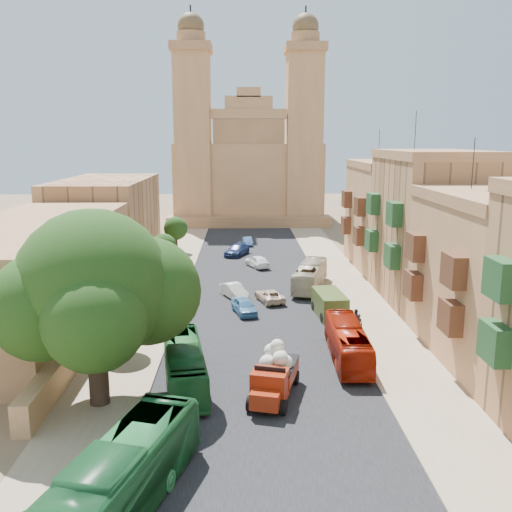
{
  "coord_description": "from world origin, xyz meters",
  "views": [
    {
      "loc": [
        -1.4,
        -26.4,
        14.8
      ],
      "look_at": [
        0.0,
        26.0,
        4.0
      ],
      "focal_mm": 40.0,
      "sensor_mm": 36.0,
      "label": 1
    }
  ],
  "objects_px": {
    "olive_pickup": "(330,304)",
    "car_cream": "(269,296)",
    "car_white_a": "(234,291)",
    "car_white_b": "(257,261)",
    "ficus_tree": "(95,291)",
    "bus_cream_east": "(310,276)",
    "car_blue_a": "(244,306)",
    "church": "(248,168)",
    "pedestrian_a": "(358,325)",
    "street_tree_a": "(118,305)",
    "street_tree_b": "(146,267)",
    "bus_green_north": "(184,365)",
    "car_blue_b": "(247,241)",
    "car_dkblue": "(237,250)",
    "pedestrian_c": "(356,321)",
    "street_tree_c": "(164,247)",
    "bus_green_south": "(118,482)",
    "street_tree_d": "(176,229)",
    "bus_red_east": "(348,343)",
    "red_truck": "(274,374)"
  },
  "relations": [
    {
      "from": "street_tree_d",
      "to": "red_truck",
      "type": "height_order",
      "value": "street_tree_d"
    },
    {
      "from": "bus_green_south",
      "to": "pedestrian_c",
      "type": "bearing_deg",
      "value": 74.64
    },
    {
      "from": "ficus_tree",
      "to": "bus_cream_east",
      "type": "height_order",
      "value": "ficus_tree"
    },
    {
      "from": "car_blue_b",
      "to": "car_blue_a",
      "type": "bearing_deg",
      "value": -97.6
    },
    {
      "from": "olive_pickup",
      "to": "car_cream",
      "type": "relative_size",
      "value": 1.22
    },
    {
      "from": "olive_pickup",
      "to": "car_dkblue",
      "type": "relative_size",
      "value": 1.03
    },
    {
      "from": "olive_pickup",
      "to": "ficus_tree",
      "type": "bearing_deg",
      "value": -134.1
    },
    {
      "from": "street_tree_c",
      "to": "car_blue_a",
      "type": "distance_m",
      "value": 17.8
    },
    {
      "from": "street_tree_c",
      "to": "pedestrian_a",
      "type": "xyz_separation_m",
      "value": [
        17.5,
        -21.15,
        -2.13
      ]
    },
    {
      "from": "bus_green_south",
      "to": "pedestrian_c",
      "type": "relative_size",
      "value": 5.92
    },
    {
      "from": "street_tree_c",
      "to": "bus_green_south",
      "type": "relative_size",
      "value": 0.41
    },
    {
      "from": "street_tree_b",
      "to": "street_tree_d",
      "type": "relative_size",
      "value": 1.08
    },
    {
      "from": "church",
      "to": "bus_green_south",
      "type": "bearing_deg",
      "value": -94.24
    },
    {
      "from": "bus_cream_east",
      "to": "car_dkblue",
      "type": "relative_size",
      "value": 1.9
    },
    {
      "from": "bus_cream_east",
      "to": "pedestrian_a",
      "type": "distance_m",
      "value": 14.28
    },
    {
      "from": "street_tree_a",
      "to": "pedestrian_c",
      "type": "distance_m",
      "value": 18.07
    },
    {
      "from": "church",
      "to": "car_blue_a",
      "type": "xyz_separation_m",
      "value": [
        -1.16,
        -57.88,
        -8.84
      ]
    },
    {
      "from": "ficus_tree",
      "to": "street_tree_d",
      "type": "height_order",
      "value": "ficus_tree"
    },
    {
      "from": "street_tree_a",
      "to": "olive_pickup",
      "type": "bearing_deg",
      "value": 26.42
    },
    {
      "from": "olive_pickup",
      "to": "car_blue_a",
      "type": "relative_size",
      "value": 1.28
    },
    {
      "from": "olive_pickup",
      "to": "car_blue_b",
      "type": "height_order",
      "value": "olive_pickup"
    },
    {
      "from": "church",
      "to": "pedestrian_c",
      "type": "relative_size",
      "value": 19.31
    },
    {
      "from": "car_cream",
      "to": "car_dkblue",
      "type": "relative_size",
      "value": 0.84
    },
    {
      "from": "street_tree_b",
      "to": "bus_red_east",
      "type": "height_order",
      "value": "street_tree_b"
    },
    {
      "from": "pedestrian_a",
      "to": "bus_green_north",
      "type": "bearing_deg",
      "value": 48.28
    },
    {
      "from": "bus_cream_east",
      "to": "street_tree_b",
      "type": "bearing_deg",
      "value": 33.73
    },
    {
      "from": "street_tree_b",
      "to": "car_dkblue",
      "type": "bearing_deg",
      "value": 69.69
    },
    {
      "from": "red_truck",
      "to": "bus_green_north",
      "type": "relative_size",
      "value": 0.62
    },
    {
      "from": "bus_green_south",
      "to": "car_blue_a",
      "type": "height_order",
      "value": "bus_green_south"
    },
    {
      "from": "car_blue_b",
      "to": "pedestrian_c",
      "type": "distance_m",
      "value": 38.08
    },
    {
      "from": "street_tree_a",
      "to": "car_cream",
      "type": "distance_m",
      "value": 16.95
    },
    {
      "from": "street_tree_c",
      "to": "car_dkblue",
      "type": "bearing_deg",
      "value": 50.57
    },
    {
      "from": "street_tree_d",
      "to": "car_white_a",
      "type": "height_order",
      "value": "street_tree_d"
    },
    {
      "from": "car_dkblue",
      "to": "pedestrian_a",
      "type": "height_order",
      "value": "pedestrian_a"
    },
    {
      "from": "red_truck",
      "to": "pedestrian_a",
      "type": "bearing_deg",
      "value": 55.67
    },
    {
      "from": "street_tree_c",
      "to": "car_white_a",
      "type": "xyz_separation_m",
      "value": [
        7.93,
        -10.2,
        -2.35
      ]
    },
    {
      "from": "ficus_tree",
      "to": "car_white_a",
      "type": "height_order",
      "value": "ficus_tree"
    },
    {
      "from": "car_cream",
      "to": "pedestrian_a",
      "type": "distance_m",
      "value": 11.44
    },
    {
      "from": "ficus_tree",
      "to": "pedestrian_c",
      "type": "xyz_separation_m",
      "value": [
        16.9,
        11.74,
        -5.66
      ]
    },
    {
      "from": "ficus_tree",
      "to": "pedestrian_a",
      "type": "height_order",
      "value": "ficus_tree"
    },
    {
      "from": "car_white_a",
      "to": "car_white_b",
      "type": "distance_m",
      "value": 13.29
    },
    {
      "from": "church",
      "to": "street_tree_c",
      "type": "relative_size",
      "value": 8.02
    },
    {
      "from": "street_tree_a",
      "to": "street_tree_b",
      "type": "relative_size",
      "value": 0.98
    },
    {
      "from": "bus_cream_east",
      "to": "ficus_tree",
      "type": "bearing_deg",
      "value": 75.08
    },
    {
      "from": "street_tree_a",
      "to": "car_white_a",
      "type": "xyz_separation_m",
      "value": [
        7.93,
        13.8,
        -2.74
      ]
    },
    {
      "from": "street_tree_d",
      "to": "bus_red_east",
      "type": "distance_m",
      "value": 41.17
    },
    {
      "from": "church",
      "to": "car_cream",
      "type": "distance_m",
      "value": 54.96
    },
    {
      "from": "street_tree_d",
      "to": "bus_green_north",
      "type": "relative_size",
      "value": 0.51
    },
    {
      "from": "street_tree_a",
      "to": "car_white_a",
      "type": "distance_m",
      "value": 16.15
    },
    {
      "from": "bus_green_north",
      "to": "car_blue_b",
      "type": "xyz_separation_m",
      "value": [
        4.4,
        46.67,
        -0.74
      ]
    }
  ]
}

